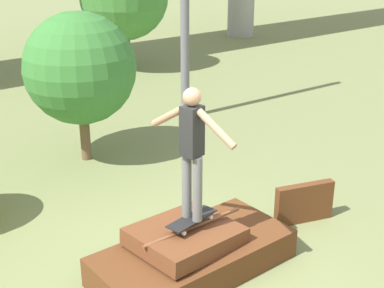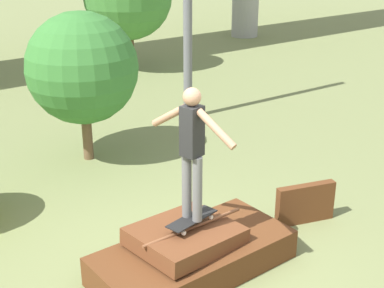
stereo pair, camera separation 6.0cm
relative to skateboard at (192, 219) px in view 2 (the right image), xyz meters
The scene contains 6 objects.
ground_plane 0.73m from the skateboard, 89.30° to the right, with size 80.00×80.00×0.00m, color olive.
scrap_pile 0.47m from the skateboard, 125.47° to the right, with size 2.55×1.24×0.66m.
scrap_plank_loose 2.12m from the skateboard, ahead, with size 0.92×0.41×0.60m.
skateboard is the anchor object (origin of this frame).
skater 0.98m from the skateboard, 96.02° to the left, with size 0.33×1.26×1.66m.
tree_behind_right 4.28m from the skateboard, 80.73° to the left, with size 2.04×2.04×2.78m.
Camera 2 is at (-3.55, -4.56, 4.00)m, focal length 50.00 mm.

